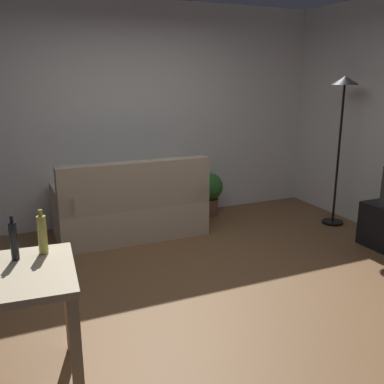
{
  "coord_description": "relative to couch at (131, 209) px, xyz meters",
  "views": [
    {
      "loc": [
        -1.47,
        -3.07,
        1.79
      ],
      "look_at": [
        0.1,
        0.5,
        0.75
      ],
      "focal_mm": 40.21,
      "sensor_mm": 36.0,
      "label": 1
    }
  ],
  "objects": [
    {
      "name": "torchiere_lamp",
      "position": [
        2.45,
        -0.64,
        1.1
      ],
      "size": [
        0.32,
        0.32,
        1.81
      ],
      "color": "black",
      "rests_on": "ground_plane"
    },
    {
      "name": "bottle_squat",
      "position": [
        -1.12,
        -2.08,
        0.57
      ],
      "size": [
        0.06,
        0.06,
        0.28
      ],
      "color": "#BCB24C",
      "rests_on": "desk"
    },
    {
      "name": "couch",
      "position": [
        0.0,
        0.0,
        0.0
      ],
      "size": [
        1.68,
        0.84,
        0.92
      ],
      "rotation": [
        0.0,
        0.0,
        3.14
      ],
      "color": "beige",
      "rests_on": "ground_plane"
    },
    {
      "name": "ground_plane",
      "position": [
        0.2,
        -1.59,
        -0.32
      ],
      "size": [
        5.2,
        4.4,
        0.02
      ],
      "primitive_type": "cube",
      "color": "brown"
    },
    {
      "name": "bottle_dark",
      "position": [
        -1.28,
        -2.12,
        0.57
      ],
      "size": [
        0.05,
        0.05,
        0.27
      ],
      "color": "black",
      "rests_on": "desk"
    },
    {
      "name": "potted_plant",
      "position": [
        1.17,
        0.31,
        0.02
      ],
      "size": [
        0.36,
        0.36,
        0.57
      ],
      "color": "brown",
      "rests_on": "ground_plane"
    },
    {
      "name": "wall_rear",
      "position": [
        0.2,
        0.61,
        1.04
      ],
      "size": [
        5.2,
        0.1,
        2.7
      ],
      "primitive_type": "cube",
      "color": "white",
      "rests_on": "ground_plane"
    }
  ]
}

